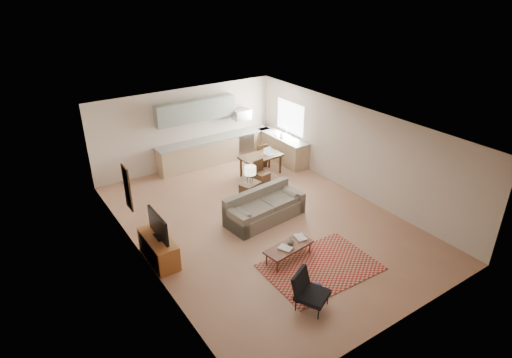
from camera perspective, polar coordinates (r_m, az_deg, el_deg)
room at (r=10.99m, az=0.87°, el=0.36°), size 9.00×9.00×9.00m
kitchen_counter_back at (r=15.05m, az=-5.39°, el=3.89°), size 4.26×0.64×0.92m
kitchen_counter_right at (r=15.15m, az=3.54°, el=4.11°), size 0.64×2.26×0.92m
kitchen_range at (r=15.57m, az=-1.84°, el=4.72°), size 0.62×0.62×0.90m
kitchen_microwave at (r=15.22m, az=-1.94°, el=8.60°), size 0.62×0.40×0.35m
upper_cabinets at (r=14.43m, az=-8.04°, el=9.04°), size 2.80×0.34×0.70m
window_right at (r=14.96m, az=4.58°, el=8.22°), size 0.02×1.40×1.05m
wall_art_left at (r=10.42m, az=-16.75°, el=-1.14°), size 0.06×0.42×1.10m
triptych at (r=14.45m, az=-9.67°, el=8.12°), size 1.70×0.04×0.50m
rug at (r=10.09m, az=8.60°, el=-11.54°), size 2.57×1.81×0.02m
sofa at (r=11.53m, az=1.22°, el=-3.68°), size 2.40×1.25×0.80m
coffee_table at (r=10.16m, az=4.37°, el=-9.74°), size 1.29×0.65×0.37m
book_a at (r=9.88m, az=3.61°, el=-9.51°), size 0.46×0.48×0.03m
book_b at (r=10.31m, az=5.37°, el=-7.88°), size 0.34×0.40×0.02m
vase at (r=10.09m, az=4.62°, el=-8.15°), size 0.19×0.19×0.18m
armchair at (r=8.82m, az=7.55°, el=-14.72°), size 0.91×0.91×0.78m
tv_credenza at (r=10.29m, az=-12.85°, el=-9.07°), size 0.51×1.33×0.62m
tv at (r=9.97m, az=-12.93°, el=-6.09°), size 0.10×1.03×0.62m
console_table at (r=12.30m, az=-0.76°, el=-1.97°), size 0.66×0.53×0.67m
table_lamp at (r=12.02m, az=-0.78°, el=0.59°), size 0.41×0.41×0.54m
dining_table at (r=14.06m, az=0.64°, el=1.85°), size 1.42×0.87×0.69m
dining_chair_near at (r=13.38m, az=0.81°, el=0.81°), size 0.44×0.46×0.81m
dining_chair_far at (r=14.70m, az=0.49°, el=3.27°), size 0.44×0.45×0.84m
laptop at (r=13.96m, az=1.79°, el=3.69°), size 0.30×0.23×0.22m
soap_bottle at (r=14.84m, az=3.45°, el=5.93°), size 0.09×0.09×0.19m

